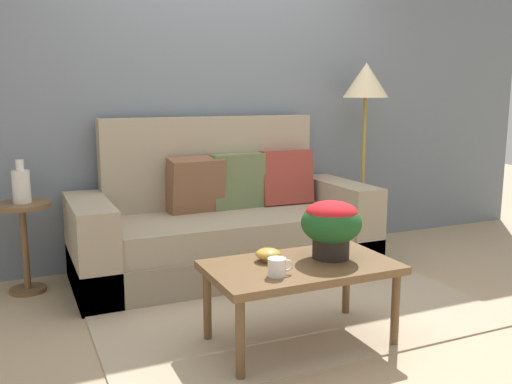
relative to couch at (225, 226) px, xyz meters
name	(u,v)px	position (x,y,z in m)	size (l,w,h in m)	color
ground_plane	(283,304)	(0.09, -0.79, -0.34)	(14.00, 14.00, 0.00)	tan
wall_back	(213,84)	(0.09, 0.47, 1.06)	(6.40, 0.12, 2.80)	slate
area_rug	(274,297)	(0.09, -0.67, -0.34)	(2.36, 1.95, 0.01)	tan
couch	(225,226)	(0.00, 0.00, 0.00)	(2.20, 0.88, 1.15)	gray
coffee_table	(301,272)	(-0.07, -1.32, 0.05)	(0.99, 0.57, 0.44)	brown
side_table	(24,231)	(-1.39, 0.12, 0.08)	(0.37, 0.37, 0.61)	brown
floor_lamp	(365,97)	(1.31, 0.12, 0.95)	(0.38, 0.38, 1.57)	olive
potted_plant	(331,223)	(0.12, -1.29, 0.29)	(0.33, 0.33, 0.31)	black
coffee_mug	(277,267)	(-0.27, -1.45, 0.15)	(0.13, 0.09, 0.09)	white
snack_bowl	(268,254)	(-0.21, -1.21, 0.14)	(0.14, 0.14, 0.07)	gold
table_vase	(21,185)	(-1.38, 0.12, 0.39)	(0.11, 0.11, 0.29)	silver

